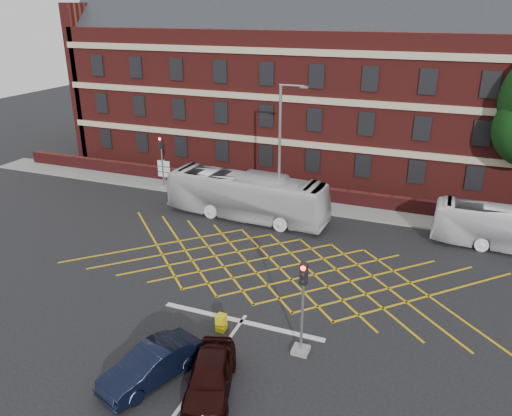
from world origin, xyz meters
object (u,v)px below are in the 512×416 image
(bus_left, at_px, (247,196))
(utility_cabinet, at_px, (221,323))
(traffic_light_far, at_px, (163,168))
(direction_signs, at_px, (164,170))
(street_lamp, at_px, (280,177))
(traffic_light_near, at_px, (302,317))
(car_navy, at_px, (151,365))
(car_maroon, at_px, (210,376))

(bus_left, bearing_deg, utility_cabinet, -159.00)
(traffic_light_far, bearing_deg, direction_signs, 114.12)
(traffic_light_far, relative_size, street_lamp, 0.46)
(traffic_light_near, relative_size, utility_cabinet, 5.36)
(traffic_light_far, height_order, utility_cabinet, traffic_light_far)
(street_lamp, bearing_deg, traffic_light_far, 164.84)
(bus_left, distance_m, traffic_light_near, 14.87)
(bus_left, bearing_deg, street_lamp, -82.74)
(bus_left, relative_size, traffic_light_far, 2.67)
(utility_cabinet, bearing_deg, traffic_light_far, 128.49)
(traffic_light_near, distance_m, traffic_light_far, 22.64)
(traffic_light_far, xyz_separation_m, street_lamp, (10.84, -2.94, 1.44))
(bus_left, distance_m, street_lamp, 2.85)
(traffic_light_near, height_order, direction_signs, traffic_light_near)
(bus_left, height_order, traffic_light_near, traffic_light_near)
(car_navy, height_order, direction_signs, direction_signs)
(car_navy, xyz_separation_m, traffic_light_near, (4.96, 3.74, 1.06))
(traffic_light_far, relative_size, direction_signs, 1.94)
(traffic_light_near, xyz_separation_m, utility_cabinet, (-3.80, 0.18, -1.37))
(car_navy, bearing_deg, direction_signs, 139.90)
(utility_cabinet, bearing_deg, direction_signs, 128.02)
(traffic_light_near, distance_m, utility_cabinet, 4.04)
(traffic_light_far, bearing_deg, street_lamp, -15.16)
(street_lamp, distance_m, utility_cabinet, 13.08)
(traffic_light_far, bearing_deg, car_maroon, -54.62)
(bus_left, distance_m, car_navy, 16.70)
(direction_signs, bearing_deg, traffic_light_far, -65.88)
(car_navy, height_order, traffic_light_near, traffic_light_near)
(bus_left, height_order, traffic_light_far, traffic_light_far)
(bus_left, height_order, street_lamp, street_lamp)
(direction_signs, bearing_deg, bus_left, -22.87)
(car_navy, relative_size, utility_cabinet, 5.37)
(car_navy, height_order, utility_cabinet, car_navy)
(bus_left, xyz_separation_m, street_lamp, (2.35, 0.15, 1.61))
(bus_left, distance_m, direction_signs, 9.53)
(traffic_light_near, bearing_deg, street_lamp, 112.67)
(car_maroon, bearing_deg, street_lamp, 82.62)
(direction_signs, bearing_deg, street_lamp, -17.72)
(car_navy, bearing_deg, car_maroon, 26.72)
(car_maroon, distance_m, traffic_light_near, 4.42)
(car_maroon, relative_size, utility_cabinet, 5.25)
(car_maroon, height_order, traffic_light_near, traffic_light_near)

